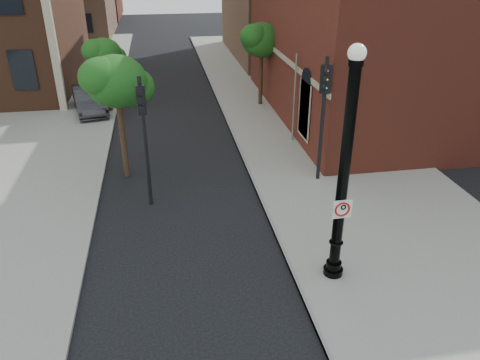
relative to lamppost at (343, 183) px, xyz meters
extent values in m
plane|color=black|center=(-3.17, 0.15, -3.08)|extent=(120.00, 120.00, 0.00)
cube|color=gray|center=(2.83, 10.15, -3.02)|extent=(8.00, 60.00, 0.12)
cube|color=gray|center=(-12.17, 18.15, -3.02)|extent=(10.00, 50.00, 0.12)
cube|color=gray|center=(-1.12, 10.15, -3.01)|extent=(0.10, 60.00, 0.14)
cube|color=maroon|center=(12.83, 14.15, 2.92)|extent=(22.00, 16.00, 12.00)
cube|color=black|center=(1.79, 9.15, -1.08)|extent=(0.08, 1.40, 2.40)
cube|color=#B6AA8D|center=(1.80, 14.15, 0.42)|extent=(0.06, 16.00, 0.25)
cylinder|color=black|center=(0.00, 0.00, -2.92)|extent=(0.56, 0.56, 0.30)
cylinder|color=black|center=(0.00, 0.00, -2.67)|extent=(0.44, 0.44, 0.25)
cylinder|color=black|center=(0.00, 0.00, 0.14)|extent=(0.30, 0.30, 5.83)
torus|color=black|center=(0.00, 0.00, -1.87)|extent=(0.40, 0.40, 0.06)
cylinder|color=black|center=(0.00, 0.00, 3.14)|extent=(0.36, 0.36, 0.15)
sphere|color=silver|center=(0.00, 0.00, 3.36)|extent=(0.44, 0.44, 0.44)
cube|color=white|center=(-0.01, -0.17, -0.70)|extent=(0.55, 0.04, 0.55)
cube|color=black|center=(-0.01, -0.17, -0.45)|extent=(0.55, 0.02, 0.05)
cube|color=black|center=(-0.01, -0.17, -0.95)|extent=(0.55, 0.02, 0.05)
cube|color=black|center=(-0.26, -0.18, -0.70)|extent=(0.05, 0.01, 0.55)
cube|color=black|center=(0.25, -0.16, -0.70)|extent=(0.05, 0.01, 0.55)
torus|color=#B91107|center=(-0.01, -0.17, -0.70)|extent=(0.44, 0.07, 0.44)
cube|color=#B91107|center=(-0.01, -0.17, -0.70)|extent=(0.31, 0.02, 0.31)
cube|color=black|center=(-0.06, -0.17, -0.70)|extent=(0.05, 0.01, 0.26)
torus|color=black|center=(0.02, -0.17, -0.64)|extent=(0.17, 0.06, 0.17)
cylinder|color=black|center=(-0.01, -0.17, -0.45)|extent=(0.03, 0.02, 0.03)
imported|color=#2B2B30|center=(-8.64, 16.76, -2.33)|extent=(2.54, 4.79, 1.50)
cylinder|color=black|center=(-5.21, 5.26, -0.66)|extent=(0.14, 0.14, 4.82)
cube|color=black|center=(-5.21, 5.26, 0.94)|extent=(0.34, 0.32, 1.01)
sphere|color=#E50505|center=(-5.24, 5.10, 1.30)|extent=(0.18, 0.18, 0.18)
sphere|color=#FF8C00|center=(-5.24, 5.10, 1.00)|extent=(0.18, 0.18, 0.18)
sphere|color=#00E519|center=(-5.24, 5.10, 0.69)|extent=(0.18, 0.18, 0.18)
cylinder|color=black|center=(1.52, 6.04, -0.55)|extent=(0.15, 0.15, 5.06)
cube|color=black|center=(1.52, 6.04, 1.14)|extent=(0.39, 0.38, 1.05)
sphere|color=#E50505|center=(1.47, 5.88, 1.51)|extent=(0.19, 0.19, 0.19)
sphere|color=#FF8C00|center=(1.47, 5.88, 1.19)|extent=(0.19, 0.19, 0.19)
sphere|color=#00E519|center=(1.47, 5.88, 0.88)|extent=(0.19, 0.19, 0.19)
cylinder|color=#999999|center=(1.63, 10.33, -0.93)|extent=(0.09, 0.09, 4.29)
cylinder|color=#2F2113|center=(-6.20, 7.86, -1.20)|extent=(0.24, 0.24, 3.75)
ellipsoid|color=#1B4C14|center=(-6.20, 7.86, 0.94)|extent=(2.36, 2.36, 2.00)
ellipsoid|color=#1B4C14|center=(-5.66, 8.28, 0.57)|extent=(1.82, 1.82, 1.55)
ellipsoid|color=#1B4C14|center=(-6.68, 7.53, 1.21)|extent=(1.71, 1.71, 1.46)
cylinder|color=#2F2113|center=(-7.50, 16.57, -1.51)|extent=(0.24, 0.24, 3.13)
ellipsoid|color=#1B4C14|center=(-7.50, 16.57, 0.28)|extent=(1.97, 1.97, 1.67)
ellipsoid|color=#1B4C14|center=(-7.05, 16.93, -0.03)|extent=(1.52, 1.52, 1.29)
ellipsoid|color=#1B4C14|center=(-7.90, 16.30, 0.51)|extent=(1.43, 1.43, 1.22)
cylinder|color=#2F2113|center=(1.29, 16.35, -1.28)|extent=(0.24, 0.24, 3.60)
ellipsoid|color=#1B4C14|center=(1.29, 16.35, 0.78)|extent=(2.26, 2.26, 1.92)
ellipsoid|color=#1B4C14|center=(1.81, 16.76, 0.42)|extent=(1.75, 1.75, 1.49)
ellipsoid|color=#1B4C14|center=(0.83, 16.04, 1.04)|extent=(1.65, 1.65, 1.40)
camera|label=1|loc=(-4.51, -10.32, 5.57)|focal=35.00mm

